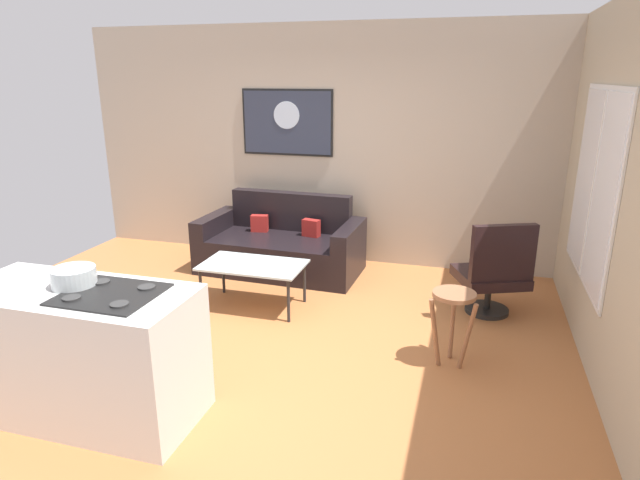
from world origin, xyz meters
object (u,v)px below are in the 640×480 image
bar_stool (453,308)px  armchair (494,272)px  couch (282,246)px  wall_painting (287,122)px  mixing_bowl (74,278)px  coffee_table (253,267)px

bar_stool → armchair: bearing=72.4°
armchair → bar_stool: size_ratio=1.54×
couch → wall_painting: (-0.11, 0.57, 1.38)m
mixing_bowl → couch: bearing=83.5°
armchair → bar_stool: 1.08m
couch → mixing_bowl: size_ratio=6.71×
bar_stool → mixing_bowl: mixing_bowl is taller
couch → mixing_bowl: mixing_bowl is taller
coffee_table → mixing_bowl: bearing=-102.9°
coffee_table → mixing_bowl: 2.01m
bar_stool → wall_painting: 3.32m
bar_stool → wall_painting: bearing=133.7°
coffee_table → wall_painting: bearing=97.1°
coffee_table → bar_stool: (1.94, -0.60, 0.07)m
couch → wall_painting: bearing=100.7°
coffee_table → bar_stool: bearing=-17.2°
bar_stool → mixing_bowl: size_ratio=2.19×
couch → armchair: armchair is taller
couch → mixing_bowl: bearing=-96.5°
mixing_bowl → armchair: bearing=40.7°
coffee_table → wall_painting: (-0.20, 1.65, 1.26)m
bar_stool → coffee_table: bearing=162.8°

